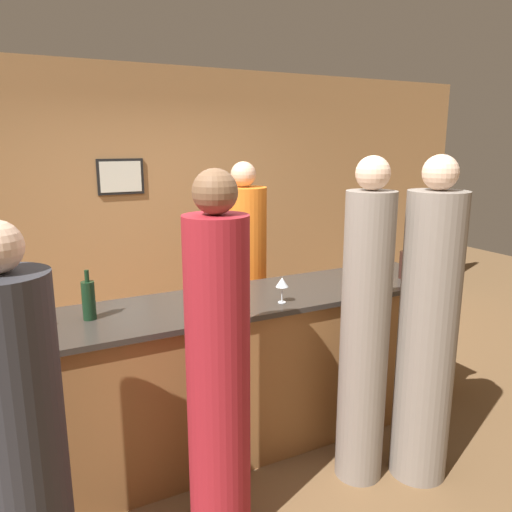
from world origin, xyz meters
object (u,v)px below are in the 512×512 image
guest_0 (19,448)px  guest_2 (427,334)px  bartender (244,283)px  guest_3 (365,334)px  guest_1 (218,374)px  wine_bottle_0 (404,264)px  wine_bottle_1 (89,300)px

guest_0 → guest_2: (2.25, -0.06, 0.11)m
bartender → guest_3: bearing=93.0°
guest_0 → guest_3: size_ratio=0.89×
guest_1 → wine_bottle_0: (1.78, 0.58, 0.25)m
bartender → guest_2: (0.43, -1.66, 0.05)m
bartender → wine_bottle_1: bearing=30.0°
guest_0 → guest_1: (0.93, 0.07, 0.10)m
guest_1 → guest_2: guest_2 is taller
bartender → guest_1: (-0.89, -1.54, 0.03)m
bartender → wine_bottle_0: bearing=132.7°
guest_1 → wine_bottle_1: (-0.50, 0.74, 0.26)m
guest_0 → guest_1: size_ratio=0.91×
guest_3 → wine_bottle_0: bearing=33.9°
guest_2 → guest_3: 0.38m
guest_0 → guest_3: 1.91m
wine_bottle_1 → guest_3: bearing=-25.5°
guest_1 → wine_bottle_1: bearing=124.3°
guest_2 → wine_bottle_0: guest_2 is taller
wine_bottle_0 → wine_bottle_1: 2.28m
guest_0 → bartender: bearing=41.3°
guest_0 → guest_3: (1.90, 0.10, 0.13)m
guest_2 → guest_0: bearing=178.5°
guest_0 → guest_1: bearing=4.1°
guest_1 → wine_bottle_0: guest_1 is taller
guest_0 → wine_bottle_0: bearing=13.4°
guest_0 → wine_bottle_0: (2.71, 0.65, 0.35)m
bartender → guest_1: 1.78m
guest_3 → wine_bottle_1: guest_3 is taller
guest_1 → guest_3: (0.97, 0.03, 0.03)m
guest_1 → wine_bottle_1: size_ratio=6.58×
bartender → guest_2: bearing=104.4°
guest_2 → guest_1: bearing=174.6°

